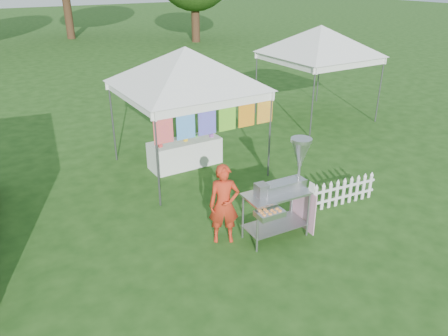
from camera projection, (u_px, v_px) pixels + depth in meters
ground at (273, 232)px, 8.36m from camera, size 120.00×120.00×0.00m
canopy_main at (185, 47)px, 9.83m from camera, size 4.24×4.24×3.45m
canopy_right at (321, 25)px, 13.60m from camera, size 4.24×4.24×3.45m
donut_cart at (287, 182)px, 7.84m from camera, size 1.38×0.87×1.86m
vendor at (224, 204)px, 7.80m from camera, size 0.65×0.57×1.51m
picket_fence at (340, 193)px, 9.18m from camera, size 1.79×0.23×0.56m
display_table at (185, 153)px, 11.05m from camera, size 1.80×0.70×0.68m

